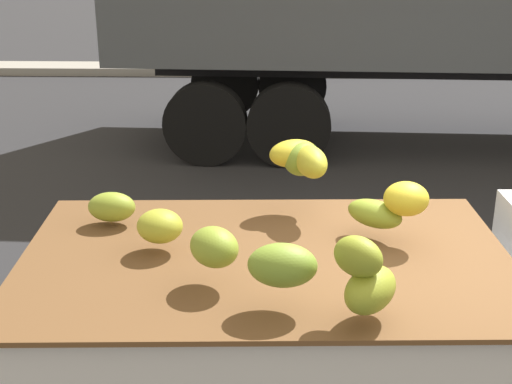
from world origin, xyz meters
TOP-DOWN VIEW (x-y plane):
  - ground at (0.00, 0.00)m, footprint 220.00×220.00m
  - curb_strip at (0.00, 10.65)m, footprint 80.00×0.80m

SIDE VIEW (x-z plane):
  - ground at x=0.00m, z-range 0.00..0.00m
  - curb_strip at x=0.00m, z-range 0.00..0.16m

